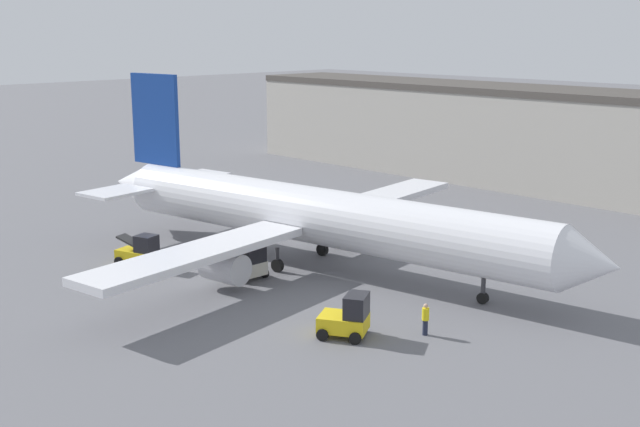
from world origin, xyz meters
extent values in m
plane|color=slate|center=(0.00, 0.00, 0.00)|extent=(400.00, 400.00, 0.00)
cube|color=#ADA89E|center=(-11.57, 36.91, 4.85)|extent=(62.41, 10.29, 9.69)
cube|color=#47423D|center=(-11.57, 36.91, 10.04)|extent=(62.41, 10.50, 0.70)
cylinder|color=white|center=(0.00, 0.00, 3.70)|extent=(34.81, 9.03, 3.94)
cone|color=white|center=(18.67, 2.80, 3.70)|extent=(3.69, 4.29, 3.86)
cone|color=white|center=(-19.25, -2.89, 3.70)|extent=(4.84, 4.35, 3.75)
cube|color=white|center=(-3.23, 9.84, 3.01)|extent=(5.86, 16.82, 0.50)
cube|color=white|center=(-0.20, -10.36, 3.01)|extent=(5.86, 16.82, 0.50)
cylinder|color=#B7B7BC|center=(-2.86, 7.40, 1.60)|extent=(3.17, 2.42, 2.01)
cylinder|color=#B7B7BC|center=(-0.56, -7.91, 1.60)|extent=(3.17, 2.42, 2.01)
cube|color=navy|center=(-16.33, -2.45, 9.28)|extent=(5.05, 1.11, 7.22)
cube|color=white|center=(-16.97, 1.84, 4.09)|extent=(4.21, 5.21, 0.24)
cube|color=white|center=(-15.69, -6.74, 4.09)|extent=(4.21, 5.21, 0.24)
cylinder|color=#38383D|center=(12.32, 1.85, 0.86)|extent=(0.28, 0.28, 1.73)
cylinder|color=black|center=(12.32, 1.85, 0.35)|extent=(0.74, 0.45, 0.70)
cylinder|color=#38383D|center=(-1.33, -2.79, 0.86)|extent=(0.28, 0.28, 1.73)
cylinder|color=black|center=(-1.33, -2.79, 0.45)|extent=(0.94, 0.48, 0.90)
cylinder|color=#38383D|center=(-2.09, 2.28, 0.86)|extent=(0.28, 0.28, 1.73)
cylinder|color=black|center=(-2.09, 2.28, 0.45)|extent=(0.94, 0.48, 0.90)
cylinder|color=#1E2338|center=(13.09, -4.72, 0.43)|extent=(0.29, 0.29, 0.86)
cylinder|color=yellow|center=(13.09, -4.72, 1.21)|extent=(0.40, 0.40, 0.68)
sphere|color=tan|center=(13.09, -4.72, 1.67)|extent=(0.25, 0.25, 0.25)
cube|color=yellow|center=(10.07, -8.03, 0.76)|extent=(3.18, 2.92, 0.87)
cube|color=black|center=(10.70, -7.67, 1.81)|extent=(1.83, 2.04, 1.24)
cylinder|color=black|center=(11.32, -8.40, 0.33)|extent=(0.71, 0.57, 0.66)
cylinder|color=black|center=(10.39, -6.77, 0.33)|extent=(0.71, 0.57, 0.66)
cylinder|color=black|center=(9.76, -9.30, 0.33)|extent=(0.71, 0.57, 0.66)
cylinder|color=black|center=(8.82, -7.67, 0.33)|extent=(0.71, 0.57, 0.66)
cube|color=yellow|center=(-9.07, -9.05, 0.80)|extent=(3.29, 2.29, 0.83)
cube|color=black|center=(-8.27, -8.78, 1.80)|extent=(1.65, 1.62, 1.18)
cube|color=#333333|center=(-9.58, -9.22, 1.81)|extent=(2.09, 1.53, 0.73)
cylinder|color=black|center=(-7.85, -9.38, 0.39)|extent=(0.82, 0.51, 0.77)
cylinder|color=black|center=(-8.29, -8.05, 0.39)|extent=(0.82, 0.51, 0.77)
cylinder|color=black|center=(-9.84, -10.05, 0.39)|extent=(0.82, 0.51, 0.77)
cylinder|color=black|center=(-10.29, -8.71, 0.39)|extent=(0.82, 0.51, 0.77)
cube|color=beige|center=(-1.85, -5.16, 0.77)|extent=(2.56, 1.80, 0.90)
cube|color=black|center=(-1.13, -5.17, 1.87)|extent=(1.14, 1.60, 1.29)
cylinder|color=black|center=(-0.97, -6.05, 0.32)|extent=(0.65, 0.29, 0.65)
cylinder|color=black|center=(-0.95, -4.28, 0.32)|extent=(0.65, 0.29, 0.65)
cylinder|color=black|center=(-2.75, -6.04, 0.32)|extent=(0.65, 0.29, 0.65)
cylinder|color=black|center=(-2.73, -4.27, 0.32)|extent=(0.65, 0.29, 0.65)
camera|label=1|loc=(38.61, -37.57, 16.34)|focal=45.00mm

